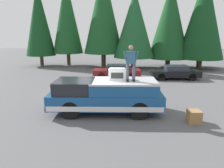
{
  "coord_description": "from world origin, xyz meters",
  "views": [
    {
      "loc": [
        -10.96,
        -0.87,
        3.93
      ],
      "look_at": [
        0.14,
        -0.63,
        1.35
      ],
      "focal_mm": 35.86,
      "sensor_mm": 36.0,
      "label": 1
    }
  ],
  "objects": [
    {
      "name": "conifer_center_left",
      "position": [
        13.87,
        -2.72,
        4.79
      ],
      "size": [
        4.38,
        4.38,
        8.39
      ],
      "color": "#4C3826",
      "rests_on": "ground"
    },
    {
      "name": "conifer_right",
      "position": [
        15.78,
        4.93,
        5.81
      ],
      "size": [
        3.5,
        3.5,
        10.14
      ],
      "color": "#4C3826",
      "rests_on": "ground"
    },
    {
      "name": "ground_plane",
      "position": [
        0.0,
        0.0,
        0.0
      ],
      "size": [
        90.0,
        90.0,
        0.0
      ],
      "primitive_type": "plane",
      "color": "#565659"
    },
    {
      "name": "conifer_left",
      "position": [
        14.72,
        -6.7,
        5.25
      ],
      "size": [
        4.52,
        4.52,
        9.48
      ],
      "color": "#4C3826",
      "rests_on": "ground"
    },
    {
      "name": "conifer_far_right",
      "position": [
        15.45,
        8.09,
        5.31
      ],
      "size": [
        3.38,
        3.38,
        9.38
      ],
      "color": "#4C3826",
      "rests_on": "ground"
    },
    {
      "name": "parked_car_maroon",
      "position": [
        8.45,
        -0.89,
        0.58
      ],
      "size": [
        1.64,
        4.1,
        1.16
      ],
      "color": "maroon",
      "rests_on": "ground"
    },
    {
      "name": "conifer_far_left",
      "position": [
        13.9,
        -9.99,
        5.64
      ],
      "size": [
        4.78,
        4.78,
        10.2
      ],
      "color": "#4C3826",
      "rests_on": "ground"
    },
    {
      "name": "person_on_truck_bed",
      "position": [
        -0.48,
        -1.53,
        2.55
      ],
      "size": [
        0.29,
        0.72,
        1.69
      ],
      "color": "#4C515B",
      "rests_on": "pickup_truck"
    },
    {
      "name": "pickup_truck",
      "position": [
        -0.36,
        -0.34,
        0.87
      ],
      "size": [
        2.01,
        5.54,
        1.65
      ],
      "color": "navy",
      "rests_on": "ground"
    },
    {
      "name": "conifer_center_right",
      "position": [
        14.98,
        0.67,
        6.25
      ],
      "size": [
        4.42,
        4.42,
        10.95
      ],
      "color": "#4C3826",
      "rests_on": "ground"
    },
    {
      "name": "wooden_crate",
      "position": [
        -1.56,
        -4.31,
        0.28
      ],
      "size": [
        0.56,
        0.56,
        0.56
      ],
      "primitive_type": "cube",
      "color": "olive",
      "rests_on": "ground"
    },
    {
      "name": "compressor_unit",
      "position": [
        -0.16,
        -0.89,
        1.93
      ],
      "size": [
        0.65,
        0.84,
        0.56
      ],
      "color": "silver",
      "rests_on": "pickup_truck"
    },
    {
      "name": "parked_car_black",
      "position": [
        8.03,
        -5.88,
        0.58
      ],
      "size": [
        1.64,
        4.1,
        1.16
      ],
      "color": "black",
      "rests_on": "ground"
    }
  ]
}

